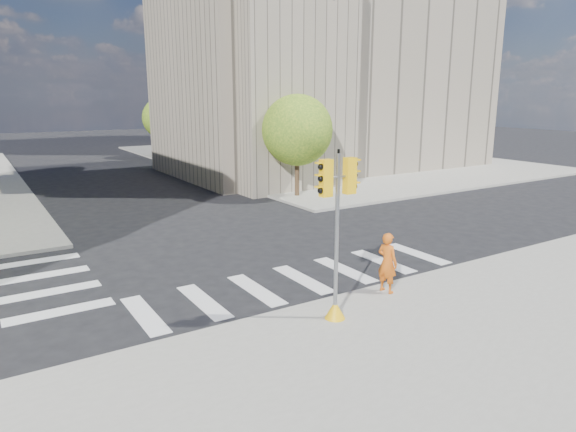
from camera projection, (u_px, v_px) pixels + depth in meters
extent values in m
plane|color=black|center=(275.00, 263.00, 19.05)|extent=(160.00, 160.00, 0.00)
cube|color=gray|center=(564.00, 412.00, 9.97)|extent=(30.00, 14.00, 0.15)
cube|color=gray|center=(314.00, 157.00, 50.81)|extent=(28.00, 40.00, 0.15)
cube|color=gray|center=(327.00, 84.00, 42.72)|extent=(26.00, 14.00, 14.00)
cube|color=gray|center=(276.00, 81.00, 34.46)|extent=(8.00, 8.00, 14.00)
cube|color=#9EA0A3|center=(253.00, 19.00, 61.59)|extent=(20.00, 18.00, 30.00)
cylinder|color=#382616|center=(297.00, 178.00, 30.90)|extent=(0.28, 0.28, 2.38)
sphere|color=#28611B|center=(297.00, 130.00, 30.24)|extent=(4.20, 4.20, 4.20)
cylinder|color=#382616|center=(215.00, 157.00, 40.77)|extent=(0.28, 0.28, 2.52)
sphere|color=#28611B|center=(213.00, 118.00, 40.06)|extent=(4.60, 4.60, 4.60)
cylinder|color=#382616|center=(165.00, 146.00, 50.69)|extent=(0.28, 0.28, 2.27)
sphere|color=#28611B|center=(163.00, 118.00, 50.06)|extent=(4.00, 4.00, 4.00)
cylinder|color=black|center=(270.00, 125.00, 33.77)|extent=(0.12, 0.12, 8.00)
cube|color=black|center=(270.00, 62.00, 32.85)|extent=(0.35, 0.18, 0.22)
cylinder|color=black|center=(191.00, 117.00, 45.31)|extent=(0.12, 0.12, 8.00)
cube|color=black|center=(189.00, 70.00, 44.39)|extent=(0.35, 0.18, 0.22)
cone|color=#F1B20C|center=(335.00, 310.00, 13.93)|extent=(0.56, 0.56, 0.50)
cylinder|color=gray|center=(337.00, 239.00, 13.47)|extent=(0.11, 0.11, 4.50)
cylinder|color=black|center=(339.00, 151.00, 12.94)|extent=(0.07, 0.07, 0.12)
cylinder|color=gray|center=(338.00, 177.00, 13.09)|extent=(0.90, 0.06, 0.06)
cube|color=#F1B20C|center=(326.00, 178.00, 12.90)|extent=(0.30, 0.22, 0.95)
cube|color=#F1B20C|center=(350.00, 176.00, 13.29)|extent=(0.30, 0.22, 0.95)
imported|color=#CC5913|center=(387.00, 263.00, 15.66)|extent=(0.56, 0.75, 1.89)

